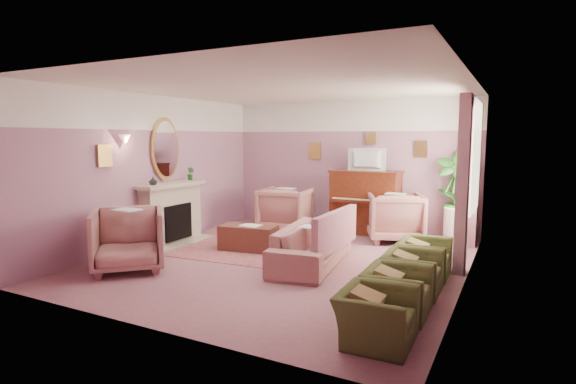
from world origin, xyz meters
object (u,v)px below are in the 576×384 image
at_px(television, 366,158).
at_px(olive_chair_b, 397,284).
at_px(olive_chair_c, 412,266).
at_px(floral_armchair_left, 286,207).
at_px(side_table, 458,226).
at_px(coffee_table, 249,238).
at_px(sofa, 312,238).
at_px(floral_armchair_right, 395,214).
at_px(floral_armchair_front, 128,236).
at_px(olive_chair_a, 377,307).
at_px(olive_chair_d, 424,252).
at_px(piano, 365,203).

relative_size(television, olive_chair_b, 0.99).
relative_size(television, olive_chair_c, 0.99).
relative_size(television, floral_armchair_left, 0.76).
bearing_deg(side_table, coffee_table, -146.37).
distance_m(sofa, floral_armchair_right, 2.37).
bearing_deg(floral_armchair_right, side_table, 12.67).
relative_size(sofa, olive_chair_b, 2.62).
bearing_deg(floral_armchair_left, olive_chair_c, -38.95).
distance_m(floral_armchair_left, olive_chair_c, 4.18).
bearing_deg(floral_armchair_left, sofa, -53.03).
bearing_deg(television, olive_chair_b, -67.34).
height_order(floral_armchair_front, side_table, floral_armchair_front).
height_order(sofa, floral_armchair_front, floral_armchair_front).
bearing_deg(olive_chair_c, floral_armchair_left, 141.05).
height_order(floral_armchair_right, olive_chair_b, floral_armchair_right).
bearing_deg(sofa, floral_armchair_right, 71.25).
relative_size(floral_armchair_right, floral_armchair_front, 1.00).
distance_m(floral_armchair_right, olive_chair_c, 2.96).
distance_m(coffee_table, olive_chair_b, 3.52).
xyz_separation_m(television, floral_armchair_right, (0.74, -0.38, -1.08)).
distance_m(sofa, olive_chair_c, 1.78).
xyz_separation_m(olive_chair_a, olive_chair_d, (0.00, 2.46, 0.00)).
bearing_deg(floral_armchair_right, floral_armchair_front, -129.19).
bearing_deg(olive_chair_b, olive_chair_a, -90.00).
relative_size(coffee_table, olive_chair_a, 1.23).
height_order(piano, olive_chair_b, piano).
bearing_deg(floral_armchair_left, olive_chair_a, -52.71).
xyz_separation_m(piano, floral_armchair_front, (-2.37, -4.25, -0.13)).
relative_size(floral_armchair_right, olive_chair_b, 1.30).
distance_m(piano, coffee_table, 2.78).
relative_size(floral_armchair_right, olive_chair_c, 1.30).
relative_size(floral_armchair_front, olive_chair_c, 1.30).
bearing_deg(coffee_table, olive_chair_a, -39.19).
relative_size(olive_chair_a, olive_chair_b, 1.00).
relative_size(olive_chair_a, olive_chair_c, 1.00).
xyz_separation_m(olive_chair_b, olive_chair_d, (0.00, 1.64, 0.00)).
distance_m(olive_chair_a, olive_chair_d, 2.46).
relative_size(floral_armchair_front, olive_chair_b, 1.30).
bearing_deg(television, floral_armchair_front, -119.46).
bearing_deg(floral_armchair_left, piano, 21.08).
bearing_deg(floral_armchair_front, television, 60.54).
bearing_deg(olive_chair_b, floral_armchair_right, 104.40).
distance_m(coffee_table, sofa, 1.44).
bearing_deg(olive_chair_a, olive_chair_c, 90.00).
bearing_deg(olive_chair_c, piano, 117.34).
bearing_deg(floral_armchair_front, coffee_table, 63.08).
bearing_deg(television, sofa, -90.45).
distance_m(piano, olive_chair_d, 2.95).
bearing_deg(olive_chair_d, television, 125.27).
bearing_deg(floral_armchair_front, piano, 60.83).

